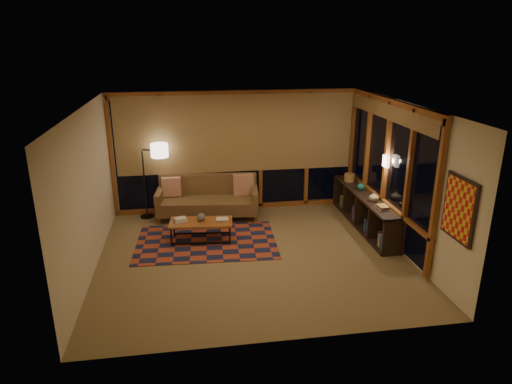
{
  "coord_description": "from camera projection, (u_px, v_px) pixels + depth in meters",
  "views": [
    {
      "loc": [
        -1.09,
        -7.42,
        3.78
      ],
      "look_at": [
        0.08,
        0.13,
        1.18
      ],
      "focal_mm": 32.0,
      "sensor_mm": 36.0,
      "label": 1
    }
  ],
  "objects": [
    {
      "name": "vase",
      "position": [
        374.0,
        197.0,
        8.94
      ],
      "size": [
        0.2,
        0.2,
        0.2
      ],
      "primitive_type": "imported",
      "rotation": [
        0.0,
        0.0,
        -0.08
      ],
      "color": "tan",
      "rests_on": "bookshelf"
    },
    {
      "name": "shelf_book_stack",
      "position": [
        383.0,
        207.0,
        8.55
      ],
      "size": [
        0.24,
        0.29,
        0.07
      ],
      "primitive_type": null,
      "rotation": [
        0.0,
        0.0,
        0.28
      ],
      "color": "beige",
      "rests_on": "bookshelf"
    },
    {
      "name": "book_stack_b",
      "position": [
        222.0,
        219.0,
        8.84
      ],
      "size": [
        0.23,
        0.19,
        0.04
      ],
      "primitive_type": null,
      "rotation": [
        0.0,
        0.0,
        -0.06
      ],
      "color": "beige",
      "rests_on": "coffee_table"
    },
    {
      "name": "floor_lamp",
      "position": [
        144.0,
        181.0,
        9.83
      ],
      "size": [
        0.64,
        0.52,
        1.67
      ],
      "primitive_type": null,
      "rotation": [
        0.0,
        0.0,
        -0.3
      ],
      "color": "black",
      "rests_on": "floor"
    },
    {
      "name": "wall_art",
      "position": [
        459.0,
        209.0,
        6.51
      ],
      "size": [
        0.06,
        0.74,
        0.94
      ],
      "primitive_type": null,
      "color": "red",
      "rests_on": "walls"
    },
    {
      "name": "pillow_left",
      "position": [
        172.0,
        187.0,
        9.99
      ],
      "size": [
        0.42,
        0.15,
        0.42
      ],
      "primitive_type": null,
      "rotation": [
        0.0,
        0.0,
        -0.03
      ],
      "color": "#B2350F",
      "rests_on": "sofa"
    },
    {
      "name": "coffee_table",
      "position": [
        201.0,
        231.0,
        8.86
      ],
      "size": [
        1.25,
        0.67,
        0.4
      ],
      "primitive_type": null,
      "rotation": [
        0.0,
        0.0,
        -0.1
      ],
      "color": "#984E26",
      "rests_on": "floor"
    },
    {
      "name": "window_wall_right",
      "position": [
        385.0,
        169.0,
        8.83
      ],
      "size": [
        0.16,
        3.7,
        2.6
      ],
      "primitive_type": null,
      "color": "#984E26",
      "rests_on": "walls"
    },
    {
      "name": "book_stack_a",
      "position": [
        180.0,
        219.0,
        8.79
      ],
      "size": [
        0.3,
        0.26,
        0.07
      ],
      "primitive_type": null,
      "rotation": [
        0.0,
        0.0,
        0.25
      ],
      "color": "beige",
      "rests_on": "coffee_table"
    },
    {
      "name": "walls",
      "position": [
        253.0,
        185.0,
        7.88
      ],
      "size": [
        5.51,
        5.01,
        2.7
      ],
      "color": "beige",
      "rests_on": "floor"
    },
    {
      "name": "basket",
      "position": [
        349.0,
        178.0,
        10.19
      ],
      "size": [
        0.26,
        0.26,
        0.17
      ],
      "primitive_type": "cylinder",
      "rotation": [
        0.0,
        0.0,
        -0.13
      ],
      "color": "#A6773A",
      "rests_on": "bookshelf"
    },
    {
      "name": "teal_bowl",
      "position": [
        361.0,
        187.0,
        9.59
      ],
      "size": [
        0.18,
        0.18,
        0.16
      ],
      "primitive_type": "sphere",
      "rotation": [
        0.0,
        0.0,
        0.16
      ],
      "color": "#176C5E",
      "rests_on": "bookshelf"
    },
    {
      "name": "sofa",
      "position": [
        208.0,
        198.0,
        9.94
      ],
      "size": [
        2.24,
        1.1,
        0.88
      ],
      "primitive_type": null,
      "rotation": [
        0.0,
        0.0,
        -0.11
      ],
      "color": "brown",
      "rests_on": "floor"
    },
    {
      "name": "ceramic_pot",
      "position": [
        201.0,
        217.0,
        8.8
      ],
      "size": [
        0.16,
        0.16,
        0.16
      ],
      "primitive_type": "sphere",
      "rotation": [
        0.0,
        0.0,
        -0.01
      ],
      "color": "#323232",
      "rests_on": "coffee_table"
    },
    {
      "name": "floor",
      "position": [
        253.0,
        255.0,
        8.32
      ],
      "size": [
        5.5,
        5.0,
        0.01
      ],
      "primitive_type": "cube",
      "color": "#766548",
      "rests_on": "ground"
    },
    {
      "name": "ceiling",
      "position": [
        252.0,
        107.0,
        7.44
      ],
      "size": [
        5.5,
        5.0,
        0.01
      ],
      "primitive_type": "cube",
      "color": "silver",
      "rests_on": "walls"
    },
    {
      "name": "pillow_right",
      "position": [
        243.0,
        184.0,
        10.13
      ],
      "size": [
        0.47,
        0.18,
        0.46
      ],
      "primitive_type": null,
      "rotation": [
        0.0,
        0.0,
        0.06
      ],
      "color": "#B2350F",
      "rests_on": "sofa"
    },
    {
      "name": "window_wall_back",
      "position": [
        237.0,
        152.0,
        10.15
      ],
      "size": [
        5.3,
        0.16,
        2.6
      ],
      "primitive_type": null,
      "color": "#984E26",
      "rests_on": "walls"
    },
    {
      "name": "bookshelf",
      "position": [
        364.0,
        210.0,
        9.5
      ],
      "size": [
        0.4,
        2.84,
        0.71
      ],
      "primitive_type": null,
      "color": "black",
      "rests_on": "floor"
    },
    {
      "name": "wall_sconce",
      "position": [
        386.0,
        161.0,
        8.62
      ],
      "size": [
        0.12,
        0.18,
        0.22
      ],
      "primitive_type": null,
      "color": "#FFEBCA",
      "rests_on": "walls"
    },
    {
      "name": "area_rug",
      "position": [
        206.0,
        242.0,
        8.86
      ],
      "size": [
        2.76,
        1.91,
        0.01
      ],
      "primitive_type": "cube",
      "rotation": [
        0.0,
        0.0,
        -0.05
      ],
      "color": "#A13E25",
      "rests_on": "floor"
    }
  ]
}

